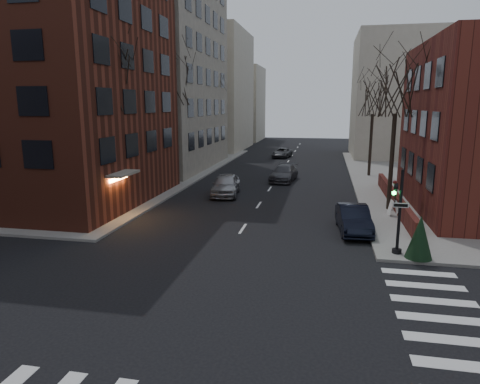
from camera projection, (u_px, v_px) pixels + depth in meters
name	position (u px, v px, depth m)	size (l,w,h in m)	color
ground	(169.00, 338.00, 13.14)	(160.00, 160.00, 0.00)	black
sidewalk_far_left	(18.00, 168.00, 47.50)	(44.00, 44.00, 0.15)	gray
building_left_brick	(40.00, 76.00, 30.14)	(15.00, 15.00, 18.00)	maroon
building_left_tan	(127.00, 38.00, 46.21)	(18.00, 18.00, 28.00)	#A19785
low_wall_right	(394.00, 199.00, 29.47)	(0.35, 16.00, 1.00)	#5E231B
building_distant_la	(201.00, 91.00, 67.01)	(14.00, 16.00, 18.00)	#BEB5A1
building_distant_ra	(408.00, 97.00, 56.65)	(14.00, 14.00, 16.00)	#BEB5A1
building_distant_lb	(236.00, 104.00, 83.35)	(10.00, 12.00, 14.00)	#BEB5A1
traffic_signal	(398.00, 217.00, 19.87)	(0.76, 0.44, 4.00)	black
tree_left_a	(110.00, 81.00, 26.56)	(4.18, 4.18, 10.26)	#2D231C
tree_left_b	(176.00, 83.00, 37.99)	(4.40, 4.40, 10.80)	#2D231C
tree_left_c	(215.00, 96.00, 51.61)	(3.96, 3.96, 9.72)	#2D231C
tree_right_a	(397.00, 88.00, 27.11)	(3.96, 3.96, 9.72)	#2D231C
tree_right_b	(373.00, 98.00, 40.64)	(3.74, 3.74, 9.18)	#2D231C
streetlamp_near	(168.00, 139.00, 34.98)	(0.36, 0.36, 6.28)	black
streetlamp_far	(224.00, 126.00, 54.18)	(0.36, 0.36, 6.28)	black
parked_sedan	(353.00, 219.00, 23.92)	(1.59, 4.55, 1.50)	black
car_lane_silver	(226.00, 185.00, 33.55)	(1.98, 4.93, 1.68)	#9D9EA2
car_lane_gray	(284.00, 173.00, 39.77)	(2.03, 5.00, 1.45)	#44444A
car_lane_far	(282.00, 153.00, 57.27)	(2.08, 4.50, 1.25)	#414146
sandwich_board	(393.00, 208.00, 26.89)	(0.45, 0.62, 1.00)	white
evergreen_shrub	(420.00, 237.00, 19.37)	(1.20, 1.20, 2.00)	#16321A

